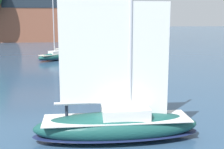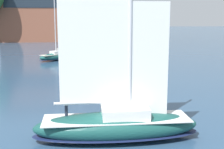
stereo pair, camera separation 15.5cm
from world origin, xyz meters
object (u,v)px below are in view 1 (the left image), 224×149
(sailboat_moored_mid_channel, at_px, (58,56))
(tree_shore_right, at_px, (117,6))
(sailboat_main, at_px, (117,122))
(sailboat_moored_near_marina, at_px, (80,71))
(channel_buoy, at_px, (150,84))
(sailboat_moored_far_slip, at_px, (128,62))

(sailboat_moored_mid_channel, bearing_deg, tree_shore_right, 66.97)
(tree_shore_right, relative_size, sailboat_main, 1.01)
(sailboat_moored_near_marina, distance_m, sailboat_moored_mid_channel, 15.60)
(channel_buoy, bearing_deg, sailboat_moored_far_slip, 88.99)
(sailboat_moored_far_slip, xyz_separation_m, channel_buoy, (-0.30, -17.16, 0.29))
(sailboat_main, relative_size, sailboat_moored_far_slip, 1.80)
(sailboat_moored_far_slip, relative_size, channel_buoy, 3.82)
(sailboat_moored_far_slip, bearing_deg, channel_buoy, -91.01)
(sailboat_moored_near_marina, distance_m, sailboat_moored_far_slip, 10.73)
(tree_shore_right, distance_m, sailboat_moored_mid_channel, 38.50)
(sailboat_moored_near_marina, bearing_deg, channel_buoy, -52.72)
(sailboat_moored_near_marina, relative_size, sailboat_moored_mid_channel, 0.85)
(tree_shore_right, distance_m, sailboat_main, 72.20)
(sailboat_main, bearing_deg, channel_buoy, 67.99)
(sailboat_main, relative_size, sailboat_moored_near_marina, 1.55)
(tree_shore_right, relative_size, sailboat_moored_near_marina, 1.57)
(tree_shore_right, distance_m, channel_buoy, 59.83)
(sailboat_main, distance_m, channel_buoy, 13.11)
(sailboat_moored_near_marina, height_order, sailboat_moored_far_slip, sailboat_moored_near_marina)
(sailboat_main, height_order, channel_buoy, sailboat_main)
(sailboat_main, xyz_separation_m, channel_buoy, (4.91, 12.15, -0.30))
(tree_shore_right, height_order, channel_buoy, tree_shore_right)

